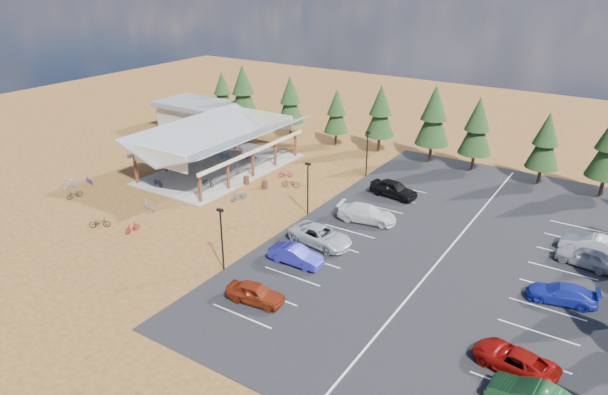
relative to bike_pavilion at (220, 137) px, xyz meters
The scene contains 44 objects.
ground 12.79m from the bike_pavilion, 34.99° to the right, with size 140.00×140.00×0.00m, color #563616.
asphalt_lot 29.03m from the bike_pavilion, ahead, with size 27.00×44.00×0.04m, color black.
concrete_pad 3.77m from the bike_pavilion, 90.00° to the left, with size 10.60×18.60×0.10m, color gray.
bike_pavilion is the anchor object (origin of this frame).
outbuilding 17.89m from the bike_pavilion, 141.84° to the left, with size 11.00×7.00×3.90m.
lamp_post_0 22.69m from the bike_pavilion, 48.58° to the right, with size 0.50×0.25×5.14m.
lamp_post_1 15.83m from the bike_pavilion, 18.43° to the right, with size 0.50×0.25×5.14m.
lamp_post_2 16.57m from the bike_pavilion, 25.02° to the left, with size 0.50×0.25×5.14m.
trash_bin_0 8.64m from the bike_pavilion, 14.50° to the right, with size 0.60×0.60×0.90m, color #452818.
trash_bin_1 6.68m from the bike_pavilion, 21.83° to the right, with size 0.60×0.60×0.90m, color #452818.
pine_0 20.73m from the bike_pavilion, 130.05° to the left, with size 3.22×3.22×7.51m.
pine_1 16.37m from the bike_pavilion, 119.45° to the left, with size 3.96×3.96×9.23m.
pine_2 15.16m from the bike_pavilion, 92.62° to the left, with size 3.55×3.55×8.27m.
pine_3 16.40m from the bike_pavilion, 66.71° to the left, with size 3.15×3.15×7.34m.
pine_4 20.01m from the bike_pavilion, 52.00° to the left, with size 3.63×3.63×8.46m.
pine_5 24.73m from the bike_pavilion, 39.03° to the left, with size 3.96×3.96×9.23m.
pine_6 28.75m from the bike_pavilion, 32.15° to the left, with size 3.66×3.66×8.53m.
pine_7 34.96m from the bike_pavilion, 25.40° to the left, with size 3.40×3.40×7.92m.
bike_0 8.72m from the bike_pavilion, 104.75° to the right, with size 0.56×1.61×0.84m, color black.
bike_1 4.27m from the bike_pavilion, 148.07° to the right, with size 0.45×1.60×0.96m, color #93959B.
bike_2 4.45m from the bike_pavilion, 125.01° to the left, with size 0.65×1.86×0.98m, color #1D4B98.
bike_3 6.98m from the bike_pavilion, 113.23° to the left, with size 0.51×1.82×1.09m, color maroon.
bike_4 6.50m from the bike_pavilion, 63.42° to the right, with size 0.59×1.70×0.89m, color black.
bike_5 3.81m from the bike_pavilion, 10.31° to the right, with size 0.51×1.80×1.08m, color gray.
bike_6 5.22m from the bike_pavilion, 66.62° to the left, with size 0.59×1.68×0.88m, color #1D2F9C.
bike_7 5.31m from the bike_pavilion, 78.61° to the left, with size 0.51×1.80×1.08m, color maroon.
bike_8 16.40m from the bike_pavilion, 114.88° to the right, with size 0.59×1.68×0.88m, color black.
bike_9 16.56m from the bike_pavilion, 126.64° to the right, with size 0.52×1.83×1.10m, color gray.
bike_10 14.73m from the bike_pavilion, 128.14° to the right, with size 0.58×1.67×0.88m, color navy.
bike_11 17.33m from the bike_pavilion, 76.20° to the right, with size 0.44×1.57×0.95m, color maroon.
bike_12 17.84m from the bike_pavilion, 87.06° to the right, with size 0.65×1.86×0.98m, color black.
bike_13 12.99m from the bike_pavilion, 82.46° to the right, with size 0.51×1.80×1.08m, color #93979B.
bike_14 10.09m from the bike_pavilion, 38.66° to the right, with size 0.65×1.87×0.99m, color navy.
bike_15 8.60m from the bike_pavilion, 13.28° to the left, with size 0.45×1.61×0.97m, color maroon.
bike_16 10.40m from the bike_pavilion, ahead, with size 0.65×1.85×0.97m, color black.
car_0 27.69m from the bike_pavilion, 44.09° to the right, with size 1.69×4.19×1.43m, color maroon.
car_1 23.49m from the bike_pavilion, 34.59° to the right, with size 1.54×4.41×1.45m, color #222298.
car_2 21.54m from the bike_pavilion, 26.27° to the right, with size 2.58×5.59×1.55m, color #B5B9BD.
car_3 20.85m from the bike_pavilion, ahead, with size 2.19×5.39×1.56m, color silver.
car_4 20.46m from the bike_pavilion, ahead, with size 1.98×4.92×1.68m, color black.
car_6 40.20m from the bike_pavilion, 24.25° to the right, with size 2.25×4.88×1.35m, color maroon.
car_7 38.48m from the bike_pavilion, 11.37° to the right, with size 1.89×4.65×1.35m, color #19249A.
car_8 38.43m from the bike_pavilion, ahead, with size 1.79×4.46×1.52m, color gray.
car_9 38.46m from the bike_pavilion, ahead, with size 1.63×4.67×1.54m, color #BBBBBB.
Camera 1 is at (29.95, -36.98, 21.64)m, focal length 32.00 mm.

